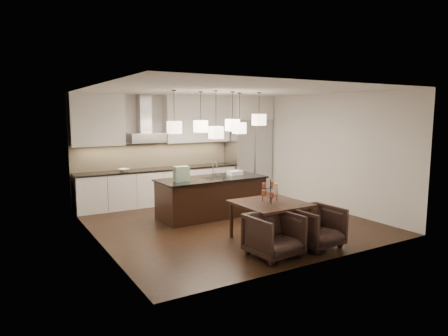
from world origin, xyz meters
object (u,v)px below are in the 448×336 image
dining_table (270,221)px  armchair_left (274,235)px  island_body (212,198)px  armchair_right (316,227)px  refrigerator (248,157)px

dining_table → armchair_left: bearing=-123.0°
island_body → dining_table: island_body is taller
island_body → armchair_right: island_body is taller
dining_table → armchair_left: (-0.46, -0.72, 0.00)m
island_body → armchair_left: size_ratio=3.03×
refrigerator → dining_table: 4.44m
island_body → armchair_left: bearing=-99.6°
island_body → dining_table: size_ratio=2.01×
refrigerator → island_body: bearing=-141.2°
refrigerator → armchair_right: 4.89m
refrigerator → dining_table: bearing=-118.7°
island_body → armchair_right: 2.87m
island_body → dining_table: bearing=-89.9°
island_body → armchair_left: 2.85m
refrigerator → armchair_right: refrigerator is taller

